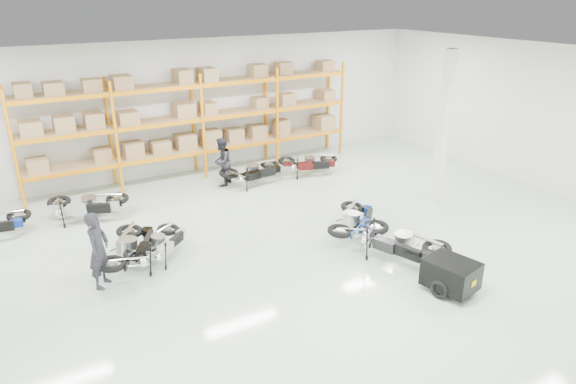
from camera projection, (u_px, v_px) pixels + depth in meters
room at (297, 162)px, 11.89m from camera, size 18.00×18.00×18.00m
pallet_rack at (197, 110)px, 17.08m from camera, size 11.28×0.98×3.62m
structural_column at (443, 129)px, 14.72m from camera, size 0.25×0.25×4.50m
moto_blue_centre at (355, 216)px, 13.14m from camera, size 2.01×1.95×1.21m
moto_silver_left at (159, 239)px, 12.10m from camera, size 1.76×1.66×1.05m
moto_black_far_left at (131, 242)px, 11.74m from camera, size 1.73×2.14×1.24m
moto_touring_right at (400, 237)px, 11.97m from camera, size 1.55×2.18×1.28m
trailer at (451, 274)px, 10.75m from camera, size 1.01×1.76×0.71m
moto_back_b at (86, 200)px, 14.13m from camera, size 2.10×1.57×1.22m
moto_back_c at (253, 168)px, 16.74m from camera, size 1.92×1.04×1.21m
moto_back_d at (309, 159)px, 17.65m from camera, size 1.99×1.47×1.16m
person_left at (99, 250)px, 10.82m from camera, size 0.70×0.75×1.71m
person_back at (222, 162)px, 16.57m from camera, size 0.98×0.98×1.60m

